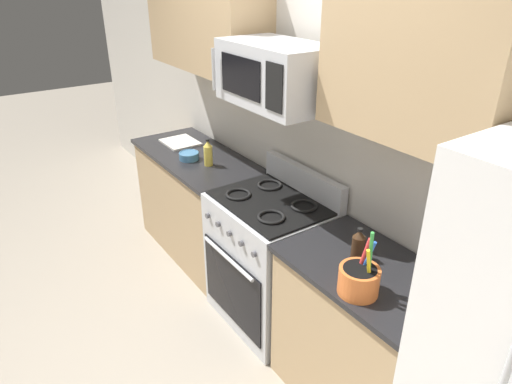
# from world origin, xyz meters

# --- Properties ---
(ground_plane) EXTENTS (16.00, 16.00, 0.00)m
(ground_plane) POSITION_xyz_m (0.00, 0.00, 0.00)
(ground_plane) COLOR gray
(wall_back) EXTENTS (8.00, 0.10, 2.60)m
(wall_back) POSITION_xyz_m (0.00, 1.01, 1.30)
(wall_back) COLOR beige
(wall_back) RESTS_ON ground
(counter_left) EXTENTS (1.28, 0.60, 0.91)m
(counter_left) POSITION_xyz_m (-1.03, 0.64, 0.46)
(counter_left) COLOR tan
(counter_left) RESTS_ON ground
(range_oven) EXTENTS (0.76, 0.64, 1.09)m
(range_oven) POSITION_xyz_m (-0.00, 0.64, 0.47)
(range_oven) COLOR #B2B5BA
(range_oven) RESTS_ON ground
(counter_right) EXTENTS (0.91, 0.60, 0.91)m
(counter_right) POSITION_xyz_m (0.84, 0.64, 0.46)
(counter_right) COLOR tan
(counter_right) RESTS_ON ground
(microwave) EXTENTS (0.70, 0.44, 0.35)m
(microwave) POSITION_xyz_m (-0.00, 0.67, 1.73)
(microwave) COLOR #B2B5BA
(upper_cabinets_left) EXTENTS (1.27, 0.34, 0.67)m
(upper_cabinets_left) POSITION_xyz_m (-1.04, 0.79, 1.91)
(upper_cabinets_left) COLOR tan
(upper_cabinets_right) EXTENTS (0.90, 0.34, 0.67)m
(upper_cabinets_right) POSITION_xyz_m (0.85, 0.79, 1.91)
(upper_cabinets_right) COLOR tan
(utensil_crock) EXTENTS (0.19, 0.19, 0.35)m
(utensil_crock) POSITION_xyz_m (0.95, 0.45, 0.98)
(utensil_crock) COLOR #D1662D
(utensil_crock) RESTS_ON counter_right
(cutting_board) EXTENTS (0.31, 0.27, 0.02)m
(cutting_board) POSITION_xyz_m (-1.34, 0.66, 0.92)
(cutting_board) COLOR silver
(cutting_board) RESTS_ON counter_left
(bottle_oil) EXTENTS (0.07, 0.07, 0.21)m
(bottle_oil) POSITION_xyz_m (-0.77, 0.62, 1.01)
(bottle_oil) COLOR gold
(bottle_oil) RESTS_ON counter_left
(bottle_soy) EXTENTS (0.07, 0.07, 0.18)m
(bottle_soy) POSITION_xyz_m (0.75, 0.65, 0.99)
(bottle_soy) COLOR #382314
(bottle_soy) RESTS_ON counter_right
(prep_bowl) EXTENTS (0.16, 0.16, 0.06)m
(prep_bowl) POSITION_xyz_m (-0.96, 0.55, 0.94)
(prep_bowl) COLOR teal
(prep_bowl) RESTS_ON counter_left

